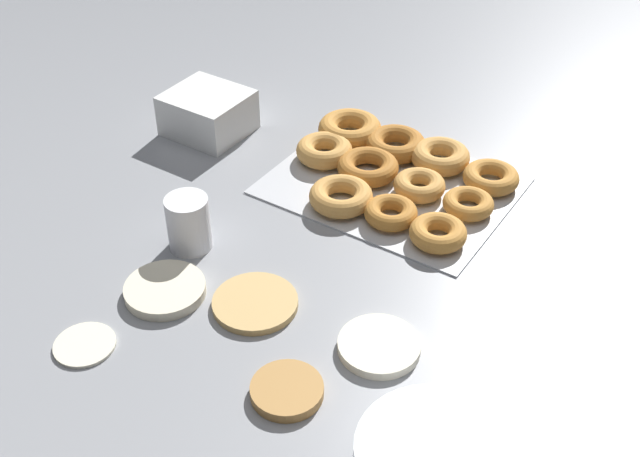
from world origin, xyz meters
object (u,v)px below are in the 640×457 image
(pancake_0, at_px, (379,346))
(pancake_3, at_px, (84,344))
(pancake_1, at_px, (165,290))
(pancake_4, at_px, (287,390))
(paper_cup, at_px, (189,223))
(container_stack, at_px, (208,113))
(pancake_2, at_px, (255,303))
(donut_tray, at_px, (392,171))

(pancake_0, relative_size, pancake_3, 1.34)
(pancake_1, relative_size, pancake_3, 1.41)
(pancake_0, distance_m, pancake_3, 0.38)
(pancake_0, height_order, pancake_1, pancake_1)
(pancake_4, bearing_deg, pancake_1, -12.51)
(paper_cup, bearing_deg, container_stack, -55.11)
(pancake_0, xyz_separation_m, pancake_1, (0.30, 0.07, 0.00))
(pancake_2, bearing_deg, pancake_3, 52.63)
(pancake_0, bearing_deg, container_stack, -29.71)
(pancake_4, height_order, paper_cup, paper_cup)
(pancake_3, bearing_deg, pancake_4, -163.58)
(pancake_0, xyz_separation_m, pancake_3, (0.32, 0.21, -0.00))
(pancake_0, height_order, paper_cup, paper_cup)
(pancake_1, xyz_separation_m, pancake_4, (-0.25, 0.05, -0.00))
(pancake_4, distance_m, container_stack, 0.65)
(pancake_1, bearing_deg, container_stack, -58.37)
(pancake_4, distance_m, paper_cup, 0.33)
(container_stack, height_order, paper_cup, paper_cup)
(paper_cup, bearing_deg, donut_tray, -117.61)
(pancake_2, bearing_deg, pancake_0, -173.04)
(pancake_3, relative_size, paper_cup, 0.95)
(donut_tray, relative_size, container_stack, 2.77)
(paper_cup, bearing_deg, pancake_0, 174.94)
(donut_tray, bearing_deg, pancake_3, 75.30)
(pancake_2, height_order, paper_cup, paper_cup)
(pancake_0, xyz_separation_m, pancake_4, (0.06, 0.13, 0.00))
(pancake_0, distance_m, paper_cup, 0.35)
(pancake_4, distance_m, donut_tray, 0.49)
(pancake_4, xyz_separation_m, donut_tray, (0.12, -0.48, 0.01))
(pancake_4, relative_size, paper_cup, 1.06)
(pancake_2, distance_m, paper_cup, 0.17)
(pancake_1, xyz_separation_m, donut_tray, (-0.13, -0.42, 0.01))
(pancake_3, xyz_separation_m, donut_tray, (-0.15, -0.56, 0.01))
(pancake_2, bearing_deg, pancake_1, 22.48)
(pancake_3, bearing_deg, paper_cup, -84.88)
(donut_tray, bearing_deg, pancake_0, 116.95)
(pancake_2, distance_m, pancake_4, 0.16)
(pancake_0, xyz_separation_m, paper_cup, (0.34, -0.03, 0.04))
(pancake_3, distance_m, paper_cup, 0.24)
(pancake_3, height_order, pancake_4, pancake_4)
(container_stack, bearing_deg, donut_tray, -173.17)
(container_stack, relative_size, paper_cup, 1.63)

